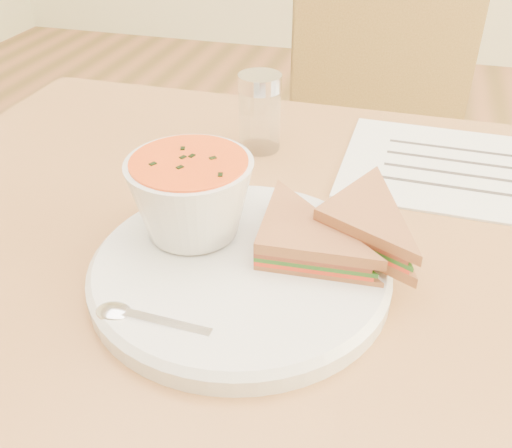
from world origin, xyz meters
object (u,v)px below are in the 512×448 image
(chair_far, at_px, (396,184))
(condiment_shaker, at_px, (260,113))
(soup_bowl, at_px, (192,201))
(dining_table, at_px, (289,447))
(plate, at_px, (240,271))

(chair_far, bearing_deg, condiment_shaker, 46.38)
(chair_far, bearing_deg, soup_bowl, 53.48)
(dining_table, distance_m, chair_far, 0.64)
(dining_table, distance_m, condiment_shaker, 0.47)
(chair_far, xyz_separation_m, condiment_shaker, (-0.18, -0.45, 0.33))
(dining_table, height_order, plate, plate)
(soup_bowl, bearing_deg, plate, -28.31)
(plate, bearing_deg, condiment_shaker, 101.65)
(plate, height_order, condiment_shaker, condiment_shaker)
(condiment_shaker, bearing_deg, soup_bowl, -90.52)
(chair_far, height_order, condiment_shaker, chair_far)
(soup_bowl, relative_size, condiment_shaker, 1.19)
(chair_far, height_order, soup_bowl, chair_far)
(chair_far, distance_m, condiment_shaker, 0.59)
(plate, distance_m, soup_bowl, 0.08)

